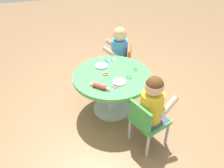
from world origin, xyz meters
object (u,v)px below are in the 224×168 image
at_px(seated_child_right, 119,46).
at_px(craft_scissors, 109,61).
at_px(child_chair_left, 147,121).
at_px(rolling_pin, 100,86).
at_px(seated_child_left, 153,101).
at_px(craft_table, 112,84).
at_px(child_chair_right, 122,62).

height_order(seated_child_right, craft_scissors, seated_child_right).
bearing_deg(child_chair_left, rolling_pin, 42.13).
height_order(child_chair_left, rolling_pin, rolling_pin).
xyz_separation_m(child_chair_left, seated_child_left, (0.01, -0.04, 0.23)).
bearing_deg(seated_child_left, seated_child_right, -3.15).
height_order(craft_table, rolling_pin, rolling_pin).
relative_size(seated_child_right, rolling_pin, 2.80).
distance_m(craft_table, child_chair_left, 0.61).
relative_size(child_chair_right, craft_scissors, 3.84).
height_order(child_chair_left, seated_child_right, seated_child_right).
relative_size(child_chair_right, rolling_pin, 2.94).
height_order(seated_child_left, seated_child_right, same).
bearing_deg(craft_table, seated_child_left, -160.43).
bearing_deg(craft_table, rolling_pin, 135.87).
relative_size(craft_table, child_chair_left, 1.59).
bearing_deg(child_chair_right, child_chair_left, 173.07).
relative_size(craft_table, seated_child_left, 1.67).
relative_size(child_chair_left, rolling_pin, 2.94).
xyz_separation_m(seated_child_right, craft_scissors, (-0.25, 0.21, -0.03)).
relative_size(craft_table, craft_scissors, 6.10).
bearing_deg(seated_child_right, craft_scissors, 139.74).
distance_m(child_chair_left, child_chair_right, 1.12).
height_order(craft_table, child_chair_right, child_chair_right).
xyz_separation_m(child_chair_left, craft_scissors, (0.88, 0.11, 0.19)).
xyz_separation_m(craft_table, craft_scissors, (0.30, -0.05, 0.13)).
distance_m(seated_child_right, rolling_pin, 0.87).
bearing_deg(craft_scissors, seated_child_left, -170.31).
height_order(child_chair_left, child_chair_right, same).
bearing_deg(seated_child_left, child_chair_left, 109.08).
xyz_separation_m(craft_table, rolling_pin, (-0.19, 0.19, 0.15)).
relative_size(child_chair_left, seated_child_left, 1.05).
relative_size(craft_table, rolling_pin, 4.67).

